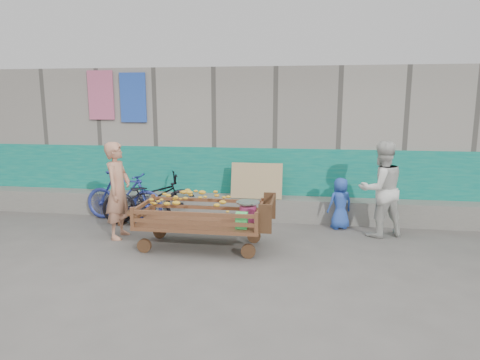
# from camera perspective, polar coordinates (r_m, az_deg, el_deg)

# --- Properties ---
(ground) EXTENTS (80.00, 80.00, 0.00)m
(ground) POSITION_cam_1_polar(r_m,az_deg,el_deg) (6.49, -2.79, -10.64)
(ground) COLOR #55534E
(ground) RESTS_ON ground
(building_wall) EXTENTS (12.00, 3.50, 3.00)m
(building_wall) POSITION_cam_1_polar(r_m,az_deg,el_deg) (10.09, 1.73, 5.57)
(building_wall) COLOR gray
(building_wall) RESTS_ON ground
(banana_cart) EXTENTS (2.16, 0.99, 0.92)m
(banana_cart) POSITION_cam_1_polar(r_m,az_deg,el_deg) (6.87, -5.60, -4.00)
(banana_cart) COLOR #523620
(banana_cart) RESTS_ON ground
(bench) EXTENTS (0.97, 0.29, 0.24)m
(bench) POSITION_cam_1_polar(r_m,az_deg,el_deg) (8.39, -13.05, -4.68)
(bench) COLOR #523620
(bench) RESTS_ON ground
(vendor_man) EXTENTS (0.40, 0.61, 1.66)m
(vendor_man) POSITION_cam_1_polar(r_m,az_deg,el_deg) (7.59, -15.95, -1.35)
(vendor_man) COLOR tan
(vendor_man) RESTS_ON ground
(woman) EXTENTS (0.99, 0.89, 1.67)m
(woman) POSITION_cam_1_polar(r_m,az_deg,el_deg) (7.78, 18.27, -1.15)
(woman) COLOR silver
(woman) RESTS_ON ground
(child) EXTENTS (0.55, 0.47, 0.96)m
(child) POSITION_cam_1_polar(r_m,az_deg,el_deg) (8.09, 13.21, -3.05)
(child) COLOR #294FB4
(child) RESTS_ON ground
(bicycle_dark) EXTENTS (1.91, 1.32, 0.95)m
(bicycle_dark) POSITION_cam_1_polar(r_m,az_deg,el_deg) (8.53, -11.86, -2.32)
(bicycle_dark) COLOR black
(bicycle_dark) RESTS_ON ground
(bicycle_blue) EXTENTS (1.67, 0.60, 0.98)m
(bicycle_blue) POSITION_cam_1_polar(r_m,az_deg,el_deg) (8.73, -15.23, -2.07)
(bicycle_blue) COLOR #2E3B9B
(bicycle_blue) RESTS_ON ground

